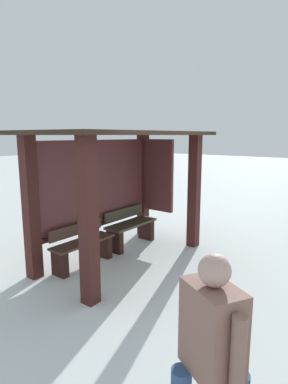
{
  "coord_description": "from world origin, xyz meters",
  "views": [
    {
      "loc": [
        -4.2,
        -3.7,
        2.29
      ],
      "look_at": [
        -0.07,
        -0.53,
        1.35
      ],
      "focal_mm": 29.48,
      "sensor_mm": 36.0,
      "label": 1
    }
  ],
  "objects_px": {
    "bus_shelter": "(118,170)",
    "bench_left_inside": "(82,247)",
    "bench_center_inside": "(131,228)",
    "person_walking": "(211,352)"
  },
  "relations": [
    {
      "from": "bench_center_inside",
      "to": "person_walking",
      "type": "distance_m",
      "value": 4.62
    },
    {
      "from": "bench_left_inside",
      "to": "bench_center_inside",
      "type": "relative_size",
      "value": 1.0
    },
    {
      "from": "bench_left_inside",
      "to": "person_walking",
      "type": "xyz_separation_m",
      "value": [
        -1.83,
        -3.33,
        0.56
      ]
    },
    {
      "from": "bus_shelter",
      "to": "bench_left_inside",
      "type": "bearing_deg",
      "value": 166.4
    },
    {
      "from": "bus_shelter",
      "to": "bench_left_inside",
      "type": "distance_m",
      "value": 1.52
    },
    {
      "from": "bench_left_inside",
      "to": "bench_center_inside",
      "type": "xyz_separation_m",
      "value": [
        1.32,
        -0.0,
        0.02
      ]
    },
    {
      "from": "bench_left_inside",
      "to": "bus_shelter",
      "type": "bearing_deg",
      "value": -13.6
    },
    {
      "from": "bus_shelter",
      "to": "bench_left_inside",
      "type": "xyz_separation_m",
      "value": [
        -0.77,
        0.19,
        -1.3
      ]
    },
    {
      "from": "bench_center_inside",
      "to": "bus_shelter",
      "type": "bearing_deg",
      "value": -161.75
    },
    {
      "from": "bench_left_inside",
      "to": "bench_center_inside",
      "type": "height_order",
      "value": "bench_center_inside"
    }
  ]
}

